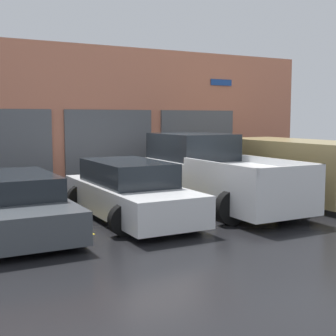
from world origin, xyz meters
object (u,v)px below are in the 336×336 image
sedan_white (129,192)px  van_right (15,204)px  pickup_truck (214,174)px  sedan_side (295,168)px

sedan_white → van_right: size_ratio=1.01×
pickup_truck → sedan_white: bearing=-173.6°
sedan_white → pickup_truck: bearing=6.4°
sedan_white → van_right: bearing=-180.0°
sedan_white → van_right: sedan_white is taller
sedan_white → sedan_side: size_ratio=1.01×
pickup_truck → van_right: 5.27m
pickup_truck → sedan_white: pickup_truck is taller
pickup_truck → sedan_white: (-2.62, -0.29, -0.25)m
van_right → pickup_truck: bearing=3.2°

